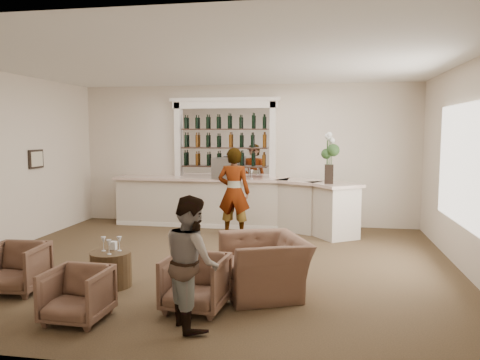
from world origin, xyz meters
name	(u,v)px	position (x,y,z in m)	size (l,w,h in m)	color
ground	(212,264)	(0.00, 0.00, 0.00)	(8.00, 8.00, 0.00)	brown
room_shell	(230,124)	(0.16, 0.71, 2.34)	(8.04, 7.02, 3.32)	beige
bar_counter	(235,203)	(-0.16, 3.00, 0.57)	(5.72, 1.80, 1.14)	beige
back_bar_alcove	(224,139)	(-0.50, 3.41, 2.03)	(2.64, 0.25, 3.00)	white
cocktail_table	(111,269)	(-1.16, -1.35, 0.25)	(0.58, 0.58, 0.50)	#45321E
sommelier	(234,192)	(-0.03, 2.10, 0.94)	(0.69, 0.45, 1.88)	gray
guest	(192,261)	(0.36, -2.47, 0.75)	(0.73, 0.57, 1.51)	gray
armchair_left	(16,268)	(-2.35, -1.80, 0.34)	(0.72, 0.74, 0.67)	brown
armchair_center	(77,295)	(-1.00, -2.59, 0.32)	(0.68, 0.70, 0.63)	brown
armchair_right	(196,283)	(0.27, -2.00, 0.34)	(0.73, 0.76, 0.69)	brown
armchair_far	(264,265)	(1.04, -1.26, 0.39)	(1.20, 1.05, 0.78)	brown
espresso_machine	(226,168)	(-0.37, 2.90, 1.38)	(0.53, 0.45, 0.47)	#AAAAAE
flower_vase	(329,155)	(1.93, 2.30, 1.73)	(0.28, 0.28, 1.04)	black
wine_glass_bar_left	(252,174)	(0.22, 2.97, 1.25)	(0.07, 0.07, 0.21)	white
wine_glass_bar_right	(244,174)	(0.03, 3.06, 1.25)	(0.07, 0.07, 0.21)	white
wine_glass_tbl_a	(104,244)	(-1.28, -1.32, 0.60)	(0.07, 0.07, 0.21)	white
wine_glass_tbl_b	(119,244)	(-1.06, -1.27, 0.60)	(0.07, 0.07, 0.21)	white
wine_glass_tbl_c	(109,247)	(-1.12, -1.48, 0.60)	(0.07, 0.07, 0.21)	white
napkin_holder	(114,245)	(-1.18, -1.21, 0.56)	(0.08, 0.08, 0.12)	silver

